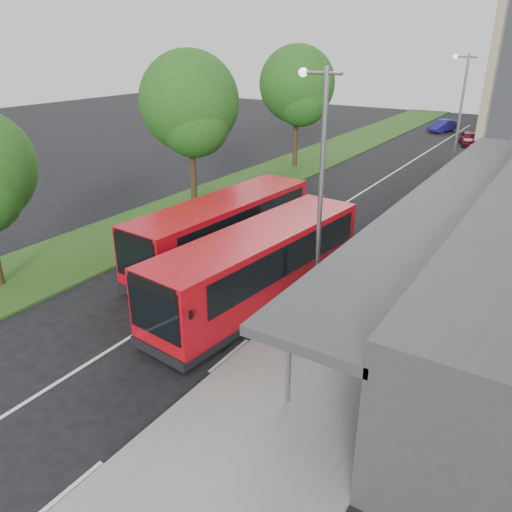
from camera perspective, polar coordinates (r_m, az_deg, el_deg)
The scene contains 15 objects.
ground at distance 18.64m, azimuth -7.78°, elevation -5.12°, with size 120.00×120.00×0.00m, color black.
pavement at distance 33.81m, azimuth 23.40°, elevation 6.43°, with size 5.00×80.00×0.15m, color gray.
grass_verge at distance 37.95m, azimuth 3.69°, elevation 9.94°, with size 5.00×80.00×0.10m, color #274D18.
lane_centre_line at distance 30.68m, azimuth 10.57°, elevation 6.25°, with size 0.12×70.00×0.01m, color silver.
kerb_dashes at distance 33.39m, azimuth 18.52°, elevation 6.83°, with size 0.12×56.00×0.01m.
tree_mid at distance 28.06m, azimuth -7.52°, elevation 16.40°, with size 5.32×5.32×8.55m.
tree_far at distance 37.98m, azimuth 4.72°, elevation 18.46°, with size 5.42×5.42×8.72m.
lamp_post_near at distance 16.34m, azimuth 7.21°, elevation 8.63°, with size 1.44×0.28×8.00m.
lamp_post_far at distance 35.20m, azimuth 22.19°, elevation 15.02°, with size 1.44×0.28×8.00m.
bus_main at distance 17.77m, azimuth 0.38°, elevation -1.23°, with size 3.43×10.00×2.78m.
bus_second at distance 21.28m, azimuth -3.74°, elevation 2.92°, with size 3.10×9.84×2.74m.
litter_bin at distance 25.46m, azimuth 17.76°, elevation 3.34°, with size 0.49×0.49×0.88m, color #341F15.
bollard at distance 33.09m, azimuth 22.55°, elevation 7.21°, with size 0.15×0.15×0.93m, color yellow.
car_near at distance 50.92m, azimuth 23.18°, elevation 12.26°, with size 1.46×3.64×1.24m, color maroon.
car_far at distance 57.70m, azimuth 20.54°, elevation 13.76°, with size 1.31×3.75×1.24m, color navy.
Camera 1 is at (10.89, -12.30, 8.82)m, focal length 35.00 mm.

